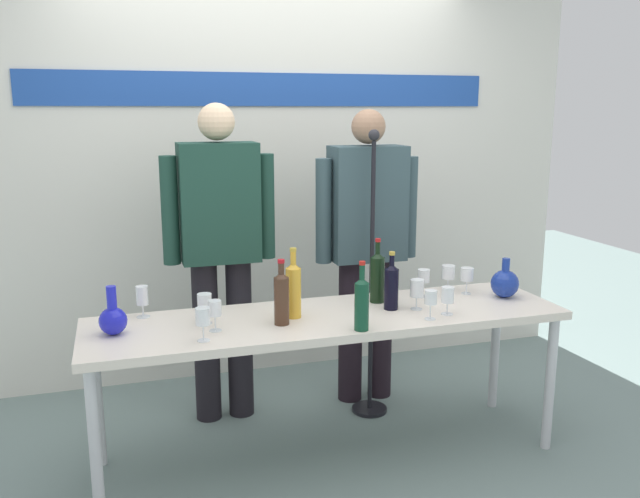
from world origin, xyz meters
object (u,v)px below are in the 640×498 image
Objects in this scene: presenter_left at (220,244)px; wine_glass_right_0 at (467,275)px; decanter_blue_right at (505,283)px; wine_glass_right_1 at (448,273)px; wine_glass_right_2 at (448,295)px; wine_bottle_2 at (282,296)px; microphone_stand at (371,321)px; wine_glass_right_5 at (424,277)px; wine_glass_left_3 at (203,317)px; decanter_blue_left at (113,319)px; wine_glass_right_3 at (417,289)px; display_table at (329,327)px; wine_bottle_4 at (293,288)px; wine_bottle_1 at (377,276)px; wine_glass_left_1 at (142,296)px; presenter_right at (367,238)px; wine_bottle_0 at (392,285)px; wine_glass_left_2 at (205,303)px; wine_bottle_3 at (362,302)px; wine_glass_left_0 at (215,309)px; wine_glass_right_4 at (431,298)px.

wine_glass_right_0 is (1.23, -0.47, -0.15)m from presenter_left.
decanter_blue_right is at bearing -22.84° from presenter_left.
wine_glass_right_1 is 0.43m from wine_glass_right_2.
microphone_stand is at bearing 37.11° from wine_bottle_2.
presenter_left is at bearing 155.41° from wine_glass_right_5.
wine_glass_left_3 is 1.23m from wine_glass_right_5.
decanter_blue_left is at bearing 151.20° from wine_glass_left_3.
wine_bottle_2 is 0.69m from wine_glass_right_3.
presenter_left is 12.74× the size of wine_glass_right_2.
decanter_blue_left is 0.42m from wine_glass_left_3.
wine_bottle_4 is at bearing 174.61° from display_table.
presenter_left is 11.79× the size of wine_glass_right_5.
wine_glass_right_2 is at bearing -13.84° from wine_bottle_4.
wine_bottle_1 is 0.44m from microphone_stand.
wine_glass_left_1 is 1.45m from wine_glass_right_2.
microphone_stand is at bearing 16.04° from decanter_blue_left.
display_table is 0.27m from wine_bottle_4.
wine_glass_right_5 is at bearing -72.30° from presenter_right.
microphone_stand is at bearing 81.78° from wine_bottle_0.
wine_glass_right_3 is at bearing -36.76° from presenter_left.
microphone_stand is (1.00, 0.59, -0.30)m from wine_glass_left_3.
wine_glass_left_2 is (-0.33, 0.11, -0.03)m from wine_bottle_2.
wine_glass_right_5 reaches higher than wine_glass_left_2.
wine_glass_left_0 is at bearing 163.92° from wine_bottle_3.
wine_glass_left_0 is 0.99× the size of wine_glass_right_0.
wine_glass_right_1 is (1.73, 0.20, 0.03)m from decanter_blue_left.
wine_glass_left_1 reaches higher than wine_glass_left_2.
wine_bottle_1 is at bearing 20.08° from wine_bottle_2.
wine_bottle_3 is at bearing -14.14° from decanter_blue_left.
wine_glass_right_0 is (0.51, 0.00, -0.03)m from wine_bottle_1.
wine_glass_right_1 and wine_glass_right_4 have the same top height.
decanter_blue_right is at bearing 0.00° from decanter_blue_left.
microphone_stand is at bearing -102.62° from presenter_right.
microphone_stand is at bearing 64.82° from wine_bottle_3.
wine_glass_right_0 is 0.96× the size of wine_glass_right_5.
decanter_blue_right is at bearing -9.95° from wine_bottle_1.
decanter_blue_left is 0.76× the size of wine_bottle_0.
decanter_blue_left is 1.43m from wine_glass_right_4.
display_table is 0.79m from presenter_right.
wine_bottle_1 is 0.36m from wine_glass_right_4.
wine_bottle_3 is at bearing -169.11° from wine_glass_right_2.
wine_glass_right_3 is at bearing 131.55° from wine_glass_right_2.
decanter_blue_right reaches higher than wine_glass_right_3.
wine_glass_left_0 is (-0.13, -0.67, -0.15)m from presenter_left.
wine_glass_left_2 is 1.40m from wine_glass_right_0.
wine_glass_right_3 is at bearing 2.26° from wine_bottle_2.
wine_bottle_1 is 0.27m from wine_glass_right_5.
display_table is at bearing -163.91° from wine_glass_right_1.
presenter_right is 12.09× the size of wine_glass_right_4.
display_table is at bearing 7.28° from wine_glass_left_0.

